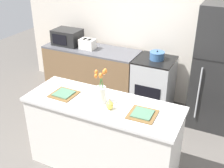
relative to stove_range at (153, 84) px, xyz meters
The scene contains 13 objects.
ground_plane 1.66m from the stove_range, 93.58° to the right, with size 10.00×10.00×0.00m, color #59544F.
back_wall 1.00m from the stove_range, 104.01° to the left, with size 5.20×0.08×2.70m.
kitchen_island 1.60m from the stove_range, 93.58° to the right, with size 1.80×0.66×0.93m.
back_counter 1.16m from the stove_range, behind, with size 1.68×0.60×0.89m.
stove_range is the anchor object (origin of this frame).
refrigerator 1.06m from the stove_range, ahead, with size 0.68×0.67×1.83m.
flower_vase 1.72m from the stove_range, 94.03° to the right, with size 0.15×0.14×0.41m.
pear_figurine 1.77m from the stove_range, 88.82° to the right, with size 0.08×0.08×0.13m.
plate_setting_left 1.81m from the stove_range, 109.90° to the right, with size 0.30×0.30×0.02m.
plate_setting_right 1.75m from the stove_range, 76.53° to the right, with size 0.30×0.30×0.02m.
toaster 1.31m from the stove_range, behind, with size 0.28×0.18×0.17m.
cooking_pot 0.51m from the stove_range, 14.27° to the left, with size 0.23×0.23×0.15m.
microwave 1.73m from the stove_range, behind, with size 0.48×0.37×0.27m.
Camera 1 is at (1.28, -2.38, 2.55)m, focal length 45.00 mm.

